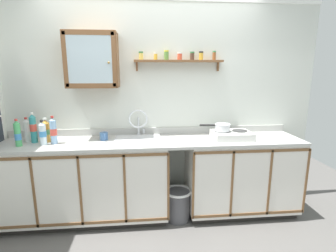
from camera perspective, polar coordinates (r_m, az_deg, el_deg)
The scene contains 19 objects.
floor at distance 2.87m, azimuth -2.49°, elevation -23.58°, with size 6.35×6.35×0.00m, color #565451.
back_wall at distance 3.08m, azimuth -3.47°, elevation 4.46°, with size 3.95×0.07×2.51m.
lower_cabinet_run at distance 3.07m, azimuth -17.70°, elevation -11.92°, with size 1.81×0.58×0.90m.
lower_cabinet_run_right at distance 3.21m, azimuth 15.90°, elevation -10.71°, with size 1.28×0.58×0.90m.
countertop at distance 2.84m, azimuth -3.13°, elevation -3.44°, with size 3.31×0.60×0.03m, color #B2B2AD.
backsplash at distance 3.10m, azimuth -3.37°, elevation -1.07°, with size 3.31×0.02×0.08m, color #B2B2AD.
sink at distance 2.88m, azimuth -6.72°, elevation -3.05°, with size 0.51×0.45×0.44m.
hot_plate_stove at distance 2.98m, azimuth 14.00°, elevation -1.95°, with size 0.43×0.33×0.08m.
saucepan at distance 2.95m, azimuth 11.95°, elevation -0.23°, with size 0.34×0.17×0.08m.
bottle_opaque_white_0 at distance 3.14m, azimuth -28.94°, elevation -0.83°, with size 0.06×0.06×0.27m.
bottle_juice_amber_1 at distance 3.03m, azimuth -25.57°, elevation -1.02°, with size 0.08×0.08×0.26m.
bottle_water_clear_2 at distance 2.93m, azimuth -26.15°, elevation -1.50°, with size 0.07×0.07×0.26m.
bottle_detergent_teal_3 at distance 3.06m, azimuth -27.84°, elevation -0.45°, with size 0.07×0.07×0.33m.
bottle_water_blue_4 at distance 2.93m, azimuth -24.19°, elevation -1.02°, with size 0.07×0.07×0.30m.
bottle_soda_green_5 at distance 3.00m, azimuth -30.52°, elevation -1.57°, with size 0.06×0.06×0.28m.
mug at distance 2.91m, azimuth -14.11°, elevation -2.23°, with size 0.09×0.12×0.09m.
wall_cabinet at distance 2.92m, azimuth -16.52°, elevation 13.91°, with size 0.54×0.32×0.58m.
spice_shelf at distance 2.99m, azimuth 2.39°, elevation 14.58°, with size 1.01×0.14×0.23m.
trash_bin at distance 3.06m, azimuth 2.27°, elevation -16.96°, with size 0.31×0.31×0.36m.
Camera 1 is at (-0.11, -2.32, 1.68)m, focal length 27.32 mm.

